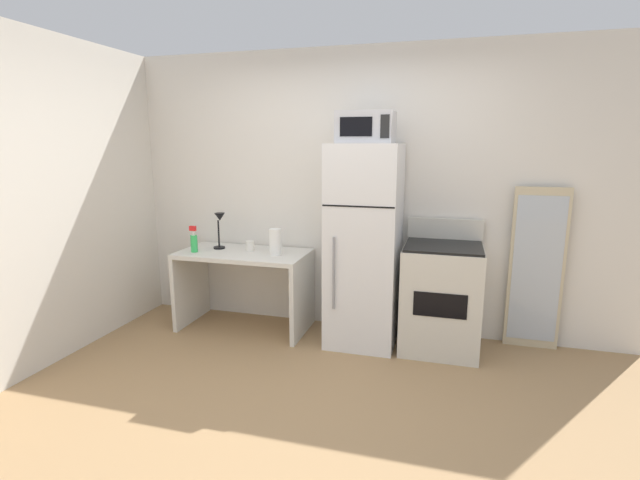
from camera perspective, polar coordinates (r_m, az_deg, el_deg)
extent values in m
plane|color=#9E7A51|center=(3.26, -2.67, -20.78)|extent=(12.00, 12.00, 0.00)
cube|color=silver|center=(4.41, 4.24, 5.84)|extent=(5.00, 0.10, 2.60)
cube|color=silver|center=(4.06, -33.82, 3.39)|extent=(0.10, 4.00, 2.60)
cube|color=silver|center=(4.45, -9.34, -1.68)|extent=(1.21, 0.63, 0.04)
cube|color=silver|center=(4.82, -15.51, -5.54)|extent=(0.04, 0.63, 0.71)
cube|color=silver|center=(4.35, -2.13, -7.01)|extent=(0.04, 0.63, 0.71)
cylinder|color=black|center=(4.63, -12.21, -0.91)|extent=(0.11, 0.11, 0.02)
cylinder|color=black|center=(4.60, -12.29, 0.78)|extent=(0.02, 0.02, 0.26)
cone|color=black|center=(4.54, -12.16, 2.79)|extent=(0.10, 0.10, 0.08)
cylinder|color=green|center=(4.52, -15.14, -0.43)|extent=(0.06, 0.06, 0.16)
cylinder|color=white|center=(4.50, -15.21, 0.85)|extent=(0.02, 0.02, 0.04)
cube|color=red|center=(4.49, -15.31, 1.38)|extent=(0.06, 0.03, 0.04)
cylinder|color=white|center=(4.26, -5.48, -0.24)|extent=(0.11, 0.11, 0.24)
cylinder|color=white|center=(4.47, -8.58, -0.72)|extent=(0.08, 0.08, 0.09)
cube|color=white|center=(4.08, 5.42, -0.72)|extent=(0.60, 0.62, 1.75)
cube|color=black|center=(3.71, 4.64, 4.10)|extent=(0.58, 0.00, 0.01)
cylinder|color=gray|center=(3.85, 1.68, -4.10)|extent=(0.02, 0.02, 0.61)
cube|color=#B7B7BC|center=(3.97, 5.66, 13.55)|extent=(0.46, 0.34, 0.26)
cube|color=black|center=(3.81, 4.41, 13.66)|extent=(0.26, 0.01, 0.15)
cube|color=black|center=(3.77, 7.94, 13.60)|extent=(0.07, 0.01, 0.18)
cube|color=beige|center=(4.14, 14.55, -6.97)|extent=(0.65, 0.60, 0.90)
cube|color=black|center=(4.02, 14.89, -0.74)|extent=(0.62, 0.58, 0.02)
cube|color=beige|center=(4.27, 15.05, 1.35)|extent=(0.65, 0.04, 0.18)
cube|color=black|center=(3.84, 14.45, -7.75)|extent=(0.42, 0.01, 0.20)
cube|color=#C6B793|center=(4.38, 24.93, -3.27)|extent=(0.44, 0.03, 1.40)
cube|color=#B2BCC6|center=(4.36, 24.96, -3.32)|extent=(0.39, 0.00, 1.26)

